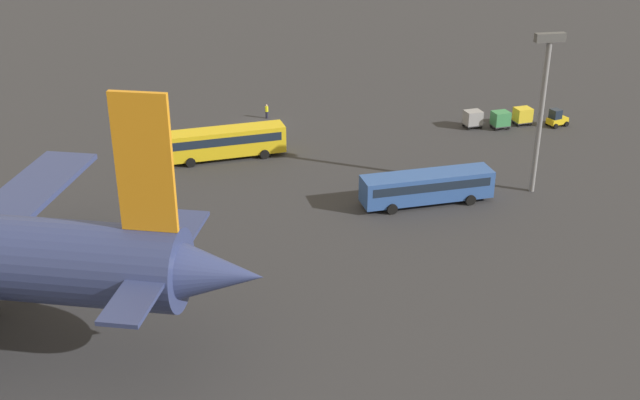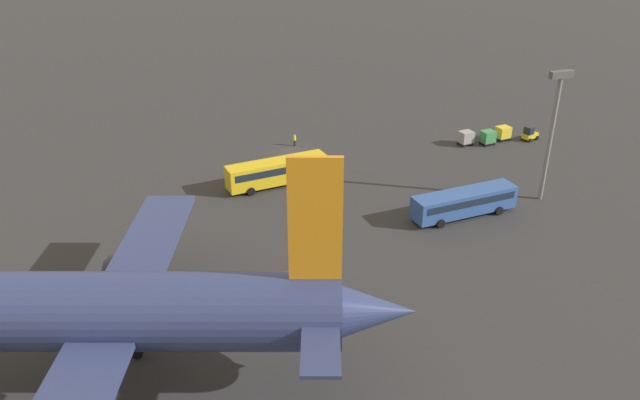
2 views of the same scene
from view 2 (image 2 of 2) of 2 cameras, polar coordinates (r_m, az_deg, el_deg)
name	(u,v)px [view 2 (image 2 of 2)]	position (r m, az deg, el deg)	size (l,w,h in m)	color
ground_plane	(293,152)	(87.95, -2.50, 4.40)	(600.00, 600.00, 0.00)	#2D2D30
airplane	(93,312)	(46.41, -20.07, -9.63)	(44.16, 37.42, 18.67)	navy
shuttle_bus_near	(277,171)	(77.28, -3.95, 2.70)	(12.97, 4.17, 3.28)	gold
shuttle_bus_far	(464,201)	(71.66, 13.07, -0.11)	(12.69, 3.85, 3.01)	#2D5199
baggage_tug	(530,134)	(96.96, 18.62, 5.76)	(2.69, 2.25, 2.10)	gold
worker_person	(295,140)	(89.85, -2.33, 5.50)	(0.38, 0.38, 1.74)	#1E1E2D
cargo_cart_yellow	(503,132)	(95.61, 16.39, 5.95)	(2.21, 1.94, 2.06)	#38383D
cargo_cart_green	(488,137)	(93.30, 15.09, 5.61)	(2.21, 1.94, 2.06)	#38383D
cargo_cart_grey	(466,137)	(92.35, 13.20, 5.61)	(2.21, 1.94, 2.06)	#38383D
light_pole	(553,122)	(75.42, 20.55, 6.71)	(2.80, 0.70, 15.50)	slate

